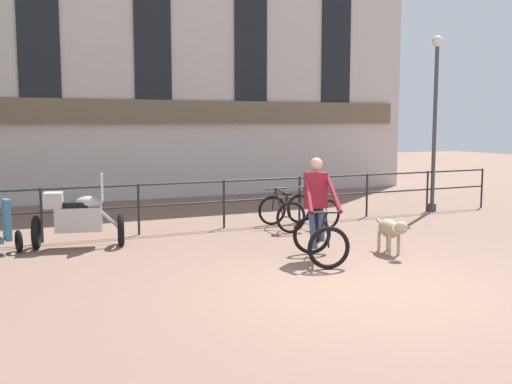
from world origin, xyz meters
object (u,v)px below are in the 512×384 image
(parked_bicycle_near_lamp, at_px, (281,213))
(parked_motorcycle, at_px, (78,217))
(street_lamp, at_px, (435,114))
(dog, at_px, (391,229))
(parked_bicycle_mid_left, at_px, (313,210))
(cyclist_with_bike, at_px, (318,214))

(parked_bicycle_near_lamp, bearing_deg, parked_motorcycle, 6.50)
(parked_bicycle_near_lamp, xyz_separation_m, street_lamp, (4.74, 0.67, 2.13))
(street_lamp, bearing_deg, dog, -138.54)
(parked_bicycle_near_lamp, distance_m, parked_bicycle_mid_left, 0.79)
(street_lamp, bearing_deg, parked_motorcycle, -174.91)
(parked_motorcycle, distance_m, parked_bicycle_mid_left, 5.05)
(parked_bicycle_near_lamp, distance_m, street_lamp, 5.24)
(dog, xyz_separation_m, parked_bicycle_near_lamp, (-0.60, 2.99, -0.08))
(cyclist_with_bike, relative_size, dog, 1.64)
(cyclist_with_bike, bearing_deg, street_lamp, 48.80)
(cyclist_with_bike, distance_m, street_lamp, 6.74)
(parked_bicycle_near_lamp, xyz_separation_m, parked_bicycle_mid_left, (0.79, 0.00, 0.00))
(cyclist_with_bike, bearing_deg, parked_bicycle_near_lamp, 91.17)
(parked_bicycle_near_lamp, height_order, street_lamp, street_lamp)
(parked_bicycle_mid_left, bearing_deg, street_lamp, -176.53)
(cyclist_with_bike, xyz_separation_m, parked_motorcycle, (-3.48, 2.67, -0.20))
(cyclist_with_bike, distance_m, dog, 1.42)
(cyclist_with_bike, distance_m, parked_bicycle_mid_left, 3.24)
(cyclist_with_bike, relative_size, parked_motorcycle, 0.99)
(cyclist_with_bike, distance_m, parked_motorcycle, 4.40)
(parked_bicycle_near_lamp, relative_size, street_lamp, 0.26)
(dog, relative_size, parked_bicycle_mid_left, 0.88)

